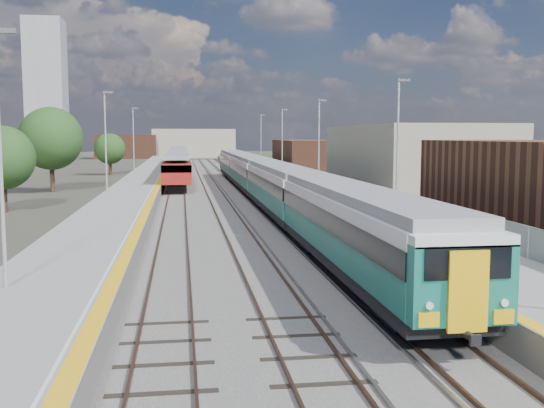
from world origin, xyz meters
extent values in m
plane|color=#47443A|center=(0.00, 50.00, 0.00)|extent=(320.00, 320.00, 0.00)
cube|color=#565451|center=(-2.25, 52.50, 0.03)|extent=(10.50, 155.00, 0.06)
cube|color=#4C3323|center=(0.78, 55.00, 0.11)|extent=(0.07, 160.00, 0.14)
cube|color=#4C3323|center=(2.22, 55.00, 0.11)|extent=(0.07, 160.00, 0.14)
cube|color=#4C3323|center=(-2.72, 55.00, 0.11)|extent=(0.07, 160.00, 0.14)
cube|color=#4C3323|center=(-1.28, 55.00, 0.11)|extent=(0.07, 160.00, 0.14)
cube|color=#4C3323|center=(-6.22, 55.00, 0.11)|extent=(0.07, 160.00, 0.14)
cube|color=#4C3323|center=(-4.78, 55.00, 0.11)|extent=(0.07, 160.00, 0.14)
cube|color=gray|center=(0.45, 55.00, 0.10)|extent=(0.08, 160.00, 0.10)
cube|color=gray|center=(-0.95, 55.00, 0.10)|extent=(0.08, 160.00, 0.10)
cube|color=slate|center=(5.25, 52.50, 0.50)|extent=(4.70, 155.00, 1.00)
cube|color=gray|center=(5.25, 52.50, 1.00)|extent=(4.70, 155.00, 0.03)
cube|color=yellow|center=(3.15, 52.50, 1.02)|extent=(0.40, 155.00, 0.01)
cube|color=gray|center=(7.45, 52.50, 1.60)|extent=(0.06, 155.00, 1.20)
cylinder|color=#9EA0A3|center=(6.60, 22.00, 4.77)|extent=(0.12, 0.12, 7.50)
cube|color=#4C4C4F|center=(6.85, 22.00, 8.42)|extent=(0.70, 0.18, 0.14)
cylinder|color=#9EA0A3|center=(6.60, 42.00, 4.77)|extent=(0.12, 0.12, 7.50)
cube|color=#4C4C4F|center=(6.85, 42.00, 8.42)|extent=(0.70, 0.18, 0.14)
cylinder|color=#9EA0A3|center=(6.60, 62.00, 4.77)|extent=(0.12, 0.12, 7.50)
cube|color=#4C4C4F|center=(6.85, 62.00, 8.42)|extent=(0.70, 0.18, 0.14)
cylinder|color=#9EA0A3|center=(6.60, 82.00, 4.77)|extent=(0.12, 0.12, 7.50)
cube|color=#4C4C4F|center=(6.85, 82.00, 8.42)|extent=(0.70, 0.18, 0.14)
cube|color=slate|center=(-9.05, 52.50, 0.50)|extent=(4.30, 155.00, 1.00)
cube|color=gray|center=(-9.05, 52.50, 1.00)|extent=(4.30, 155.00, 0.03)
cube|color=yellow|center=(-7.15, 52.50, 1.02)|extent=(0.45, 155.00, 0.01)
cube|color=silver|center=(-7.50, 52.50, 1.03)|extent=(0.08, 155.00, 0.01)
cylinder|color=#9EA0A3|center=(-10.20, 8.00, 4.77)|extent=(0.12, 0.12, 7.50)
cube|color=#4C4C4F|center=(-9.95, 8.00, 8.42)|extent=(0.70, 0.18, 0.14)
cylinder|color=#9EA0A3|center=(-10.20, 34.00, 4.77)|extent=(0.12, 0.12, 7.50)
cube|color=#4C4C4F|center=(-9.95, 34.00, 8.42)|extent=(0.70, 0.18, 0.14)
cylinder|color=#9EA0A3|center=(-10.20, 60.00, 4.77)|extent=(0.12, 0.12, 7.50)
cube|color=#4C4C4F|center=(-9.95, 60.00, 8.42)|extent=(0.70, 0.18, 0.14)
cube|color=#A49C83|center=(16.00, 45.00, 3.20)|extent=(11.00, 22.00, 6.40)
cube|color=brown|center=(13.00, 78.00, 2.40)|extent=(8.00, 18.00, 4.80)
cube|color=#A49C83|center=(-2.00, 150.00, 3.50)|extent=(20.00, 14.00, 7.00)
cube|color=brown|center=(-18.00, 145.00, 2.80)|extent=(14.00, 12.00, 5.60)
cube|color=gray|center=(-45.00, 190.00, 20.00)|extent=(11.00, 11.00, 40.00)
cube|color=black|center=(1.50, 11.85, 0.81)|extent=(2.50, 17.94, 0.42)
cube|color=#136549|center=(1.50, 11.85, 1.55)|extent=(2.59, 17.94, 1.05)
cube|color=black|center=(1.50, 11.85, 2.37)|extent=(2.65, 17.94, 0.72)
cube|color=silver|center=(1.50, 11.85, 2.94)|extent=(2.59, 17.94, 0.44)
cube|color=gray|center=(1.50, 11.85, 3.33)|extent=(2.30, 17.94, 0.37)
cube|color=black|center=(1.50, 30.29, 0.81)|extent=(2.50, 17.94, 0.42)
cube|color=#136549|center=(1.50, 30.29, 1.55)|extent=(2.59, 17.94, 1.05)
cube|color=black|center=(1.50, 30.29, 2.37)|extent=(2.65, 17.94, 0.72)
cube|color=silver|center=(1.50, 30.29, 2.94)|extent=(2.59, 17.94, 0.44)
cube|color=gray|center=(1.50, 30.29, 3.33)|extent=(2.30, 17.94, 0.37)
cube|color=black|center=(1.50, 48.73, 0.81)|extent=(2.50, 17.94, 0.42)
cube|color=#136549|center=(1.50, 48.73, 1.55)|extent=(2.59, 17.94, 1.05)
cube|color=black|center=(1.50, 48.73, 2.37)|extent=(2.65, 17.94, 0.72)
cube|color=silver|center=(1.50, 48.73, 2.94)|extent=(2.59, 17.94, 0.44)
cube|color=gray|center=(1.50, 48.73, 3.33)|extent=(2.30, 17.94, 0.37)
cube|color=black|center=(1.50, 67.17, 0.81)|extent=(2.50, 17.94, 0.42)
cube|color=#136549|center=(1.50, 67.17, 1.55)|extent=(2.59, 17.94, 1.05)
cube|color=black|center=(1.50, 67.17, 2.37)|extent=(2.65, 17.94, 0.72)
cube|color=silver|center=(1.50, 67.17, 2.94)|extent=(2.59, 17.94, 0.44)
cube|color=gray|center=(1.50, 67.17, 3.33)|extent=(2.30, 17.94, 0.37)
cube|color=#136549|center=(1.50, 2.65, 1.98)|extent=(2.58, 0.55, 1.93)
cube|color=black|center=(1.50, 2.36, 2.53)|extent=(2.12, 0.06, 0.74)
cube|color=yellow|center=(1.50, 2.31, 1.89)|extent=(0.97, 0.09, 1.93)
cube|color=black|center=(-5.50, 55.69, 0.45)|extent=(1.83, 15.58, 0.64)
cube|color=maroon|center=(-5.50, 55.69, 1.98)|extent=(2.70, 18.33, 1.93)
cube|color=black|center=(-5.50, 55.69, 2.46)|extent=(2.76, 18.33, 0.68)
cube|color=gray|center=(-5.50, 55.69, 3.43)|extent=(2.41, 18.33, 0.39)
cube|color=black|center=(-5.50, 74.53, 0.45)|extent=(1.83, 15.58, 0.64)
cube|color=maroon|center=(-5.50, 74.53, 1.98)|extent=(2.70, 18.33, 1.93)
cube|color=black|center=(-5.50, 74.53, 2.46)|extent=(2.76, 18.33, 0.68)
cube|color=gray|center=(-5.50, 74.53, 3.43)|extent=(2.41, 18.33, 0.39)
cube|color=black|center=(-5.50, 93.36, 0.45)|extent=(1.83, 15.58, 0.64)
cube|color=maroon|center=(-5.50, 93.36, 1.98)|extent=(2.70, 18.33, 1.93)
cube|color=black|center=(-5.50, 93.36, 2.46)|extent=(2.76, 18.33, 0.68)
cube|color=gray|center=(-5.50, 93.36, 3.43)|extent=(2.41, 18.33, 0.39)
cylinder|color=#382619|center=(-17.61, 36.06, 1.08)|extent=(0.44, 0.44, 2.16)
sphere|color=#26461B|center=(-17.61, 36.06, 3.90)|extent=(4.56, 4.56, 4.56)
cylinder|color=#382619|center=(-17.44, 52.48, 1.43)|extent=(0.44, 0.44, 2.86)
sphere|color=#26461B|center=(-17.44, 52.48, 5.17)|extent=(6.05, 6.05, 6.05)
cylinder|color=#382619|center=(-14.83, 79.07, 1.01)|extent=(0.44, 0.44, 2.02)
sphere|color=#26461B|center=(-14.83, 79.07, 3.65)|extent=(4.27, 4.27, 4.27)
cylinder|color=#382619|center=(19.65, 69.67, 1.16)|extent=(0.44, 0.44, 2.31)
sphere|color=#26461B|center=(19.65, 69.67, 4.17)|extent=(4.88, 4.88, 4.88)
camera|label=1|loc=(-5.01, -11.28, 5.48)|focal=42.00mm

